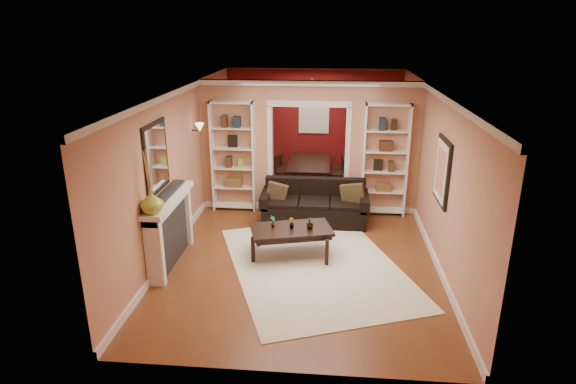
# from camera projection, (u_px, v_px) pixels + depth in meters

# --- Properties ---
(floor) EXTENTS (8.00, 8.00, 0.00)m
(floor) POSITION_uv_depth(u_px,v_px,m) (305.00, 231.00, 9.23)
(floor) COLOR brown
(floor) RESTS_ON ground
(ceiling) EXTENTS (8.00, 8.00, 0.00)m
(ceiling) POSITION_uv_depth(u_px,v_px,m) (306.00, 88.00, 8.34)
(ceiling) COLOR white
(ceiling) RESTS_ON ground
(wall_back) EXTENTS (8.00, 0.00, 8.00)m
(wall_back) POSITION_uv_depth(u_px,v_px,m) (314.00, 122.00, 12.55)
(wall_back) COLOR tan
(wall_back) RESTS_ON ground
(wall_front) EXTENTS (8.00, 0.00, 8.00)m
(wall_front) POSITION_uv_depth(u_px,v_px,m) (284.00, 266.00, 5.02)
(wall_front) COLOR tan
(wall_front) RESTS_ON ground
(wall_left) EXTENTS (0.00, 8.00, 8.00)m
(wall_left) POSITION_uv_depth(u_px,v_px,m) (185.00, 160.00, 8.97)
(wall_left) COLOR tan
(wall_left) RESTS_ON ground
(wall_right) EXTENTS (0.00, 8.00, 8.00)m
(wall_right) POSITION_uv_depth(u_px,v_px,m) (431.00, 166.00, 8.59)
(wall_right) COLOR tan
(wall_right) RESTS_ON ground
(partition_wall) EXTENTS (4.50, 0.15, 2.70)m
(partition_wall) POSITION_uv_depth(u_px,v_px,m) (309.00, 147.00, 9.91)
(partition_wall) COLOR tan
(partition_wall) RESTS_ON floor
(red_back_panel) EXTENTS (4.44, 0.04, 2.64)m
(red_back_panel) POSITION_uv_depth(u_px,v_px,m) (314.00, 123.00, 12.53)
(red_back_panel) COLOR maroon
(red_back_panel) RESTS_ON floor
(dining_window) EXTENTS (0.78, 0.03, 0.98)m
(dining_window) POSITION_uv_depth(u_px,v_px,m) (314.00, 114.00, 12.41)
(dining_window) COLOR #8CA5CC
(dining_window) RESTS_ON wall_back
(area_rug) EXTENTS (3.66, 4.26, 0.01)m
(area_rug) POSITION_uv_depth(u_px,v_px,m) (315.00, 265.00, 7.88)
(area_rug) COLOR white
(area_rug) RESTS_ON floor
(sofa) EXTENTS (2.11, 0.91, 0.82)m
(sofa) POSITION_uv_depth(u_px,v_px,m) (314.00, 203.00, 9.50)
(sofa) COLOR black
(sofa) RESTS_ON floor
(pillow_left) EXTENTS (0.40, 0.14, 0.40)m
(pillow_left) POSITION_uv_depth(u_px,v_px,m) (277.00, 193.00, 9.48)
(pillow_left) COLOR brown
(pillow_left) RESTS_ON sofa
(pillow_right) EXTENTS (0.47, 0.25, 0.45)m
(pillow_right) POSITION_uv_depth(u_px,v_px,m) (353.00, 194.00, 9.35)
(pillow_right) COLOR brown
(pillow_right) RESTS_ON sofa
(coffee_table) EXTENTS (1.48, 1.05, 0.51)m
(coffee_table) POSITION_uv_depth(u_px,v_px,m) (291.00, 242.00, 8.15)
(coffee_table) COLOR black
(coffee_table) RESTS_ON floor
(plant_left) EXTENTS (0.12, 0.14, 0.21)m
(plant_left) POSITION_uv_depth(u_px,v_px,m) (273.00, 222.00, 8.06)
(plant_left) COLOR #336626
(plant_left) RESTS_ON coffee_table
(plant_center) EXTENTS (0.13, 0.13, 0.18)m
(plant_center) POSITION_uv_depth(u_px,v_px,m) (291.00, 223.00, 8.04)
(plant_center) COLOR #336626
(plant_center) RESTS_ON coffee_table
(plant_right) EXTENTS (0.17, 0.17, 0.22)m
(plant_right) POSITION_uv_depth(u_px,v_px,m) (310.00, 223.00, 8.01)
(plant_right) COLOR #336626
(plant_right) RESTS_ON coffee_table
(bookshelf_left) EXTENTS (0.90, 0.30, 2.30)m
(bookshelf_left) POSITION_uv_depth(u_px,v_px,m) (233.00, 157.00, 9.95)
(bookshelf_left) COLOR white
(bookshelf_left) RESTS_ON floor
(bookshelf_right) EXTENTS (0.90, 0.30, 2.30)m
(bookshelf_right) POSITION_uv_depth(u_px,v_px,m) (385.00, 161.00, 9.69)
(bookshelf_right) COLOR white
(bookshelf_right) RESTS_ON floor
(fireplace) EXTENTS (0.32, 1.70, 1.16)m
(fireplace) POSITION_uv_depth(u_px,v_px,m) (171.00, 230.00, 7.80)
(fireplace) COLOR white
(fireplace) RESTS_ON floor
(vase) EXTENTS (0.36, 0.36, 0.34)m
(vase) POSITION_uv_depth(u_px,v_px,m) (152.00, 202.00, 6.90)
(vase) COLOR #99B43A
(vase) RESTS_ON fireplace
(mirror) EXTENTS (0.03, 0.95, 1.10)m
(mirror) POSITION_uv_depth(u_px,v_px,m) (156.00, 158.00, 7.41)
(mirror) COLOR silver
(mirror) RESTS_ON wall_left
(wall_sconce) EXTENTS (0.18, 0.18, 0.22)m
(wall_sconce) POSITION_uv_depth(u_px,v_px,m) (197.00, 129.00, 9.33)
(wall_sconce) COLOR #FFE0A5
(wall_sconce) RESTS_ON wall_left
(framed_art) EXTENTS (0.04, 0.85, 1.05)m
(framed_art) POSITION_uv_depth(u_px,v_px,m) (442.00, 171.00, 7.59)
(framed_art) COLOR black
(framed_art) RESTS_ON wall_right
(dining_table) EXTENTS (1.78, 0.99, 0.63)m
(dining_table) POSITION_uv_depth(u_px,v_px,m) (311.00, 174.00, 11.66)
(dining_table) COLOR black
(dining_table) RESTS_ON floor
(dining_chair_nw) EXTENTS (0.55, 0.55, 0.92)m
(dining_chair_nw) POSITION_uv_depth(u_px,v_px,m) (287.00, 171.00, 11.38)
(dining_chair_nw) COLOR black
(dining_chair_nw) RESTS_ON floor
(dining_chair_ne) EXTENTS (0.44, 0.44, 0.86)m
(dining_chair_ne) POSITION_uv_depth(u_px,v_px,m) (333.00, 174.00, 11.29)
(dining_chair_ne) COLOR black
(dining_chair_ne) RESTS_ON floor
(dining_chair_sw) EXTENTS (0.46, 0.46, 0.76)m
(dining_chair_sw) POSITION_uv_depth(u_px,v_px,m) (289.00, 167.00, 11.97)
(dining_chair_sw) COLOR black
(dining_chair_sw) RESTS_ON floor
(dining_chair_se) EXTENTS (0.50, 0.50, 0.79)m
(dining_chair_se) POSITION_uv_depth(u_px,v_px,m) (333.00, 168.00, 11.87)
(dining_chair_se) COLOR black
(dining_chair_se) RESTS_ON floor
(chandelier) EXTENTS (0.50, 0.50, 0.30)m
(chandelier) POSITION_uv_depth(u_px,v_px,m) (312.00, 103.00, 11.10)
(chandelier) COLOR #342918
(chandelier) RESTS_ON ceiling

